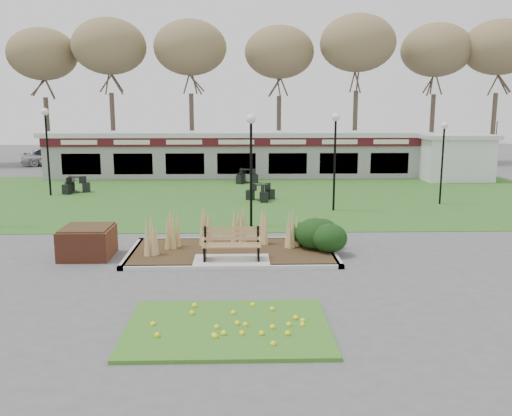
{
  "coord_description": "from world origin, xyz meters",
  "views": [
    {
      "loc": [
        0.29,
        -15.12,
        4.55
      ],
      "look_at": [
        0.76,
        2.0,
        1.31
      ],
      "focal_mm": 38.0,
      "sensor_mm": 36.0,
      "label": 1
    }
  ],
  "objects_px": {
    "park_bench": "(232,243)",
    "lamp_post_mid_right": "(335,140)",
    "lamp_post_far_left": "(46,132)",
    "bistro_set_b": "(245,178)",
    "lamp_post_near_right": "(251,146)",
    "brick_planter": "(87,242)",
    "patio_umbrella": "(495,154)",
    "bistro_set_a": "(74,187)",
    "lamp_post_far_right": "(443,145)",
    "car_black": "(61,156)",
    "service_hut": "(455,157)",
    "car_silver": "(51,156)",
    "bistro_set_d": "(261,195)",
    "food_pavilion": "(237,154)"
  },
  "relations": [
    {
      "from": "lamp_post_far_right",
      "to": "bistro_set_a",
      "type": "bearing_deg",
      "value": 167.83
    },
    {
      "from": "lamp_post_near_right",
      "to": "car_black",
      "type": "height_order",
      "value": "lamp_post_near_right"
    },
    {
      "from": "park_bench",
      "to": "car_silver",
      "type": "distance_m",
      "value": 30.36
    },
    {
      "from": "brick_planter",
      "to": "bistro_set_a",
      "type": "height_order",
      "value": "brick_planter"
    },
    {
      "from": "car_black",
      "to": "park_bench",
      "type": "bearing_deg",
      "value": -158.03
    },
    {
      "from": "park_bench",
      "to": "lamp_post_near_right",
      "type": "bearing_deg",
      "value": 82.11
    },
    {
      "from": "brick_planter",
      "to": "bistro_set_d",
      "type": "relative_size",
      "value": 1.03
    },
    {
      "from": "bistro_set_b",
      "to": "patio_umbrella",
      "type": "relative_size",
      "value": 0.61
    },
    {
      "from": "brick_planter",
      "to": "car_silver",
      "type": "distance_m",
      "value": 27.84
    },
    {
      "from": "lamp_post_far_right",
      "to": "car_black",
      "type": "distance_m",
      "value": 29.09
    },
    {
      "from": "lamp_post_mid_right",
      "to": "patio_umbrella",
      "type": "bearing_deg",
      "value": 40.18
    },
    {
      "from": "lamp_post_far_right",
      "to": "car_black",
      "type": "relative_size",
      "value": 0.87
    },
    {
      "from": "park_bench",
      "to": "lamp_post_far_right",
      "type": "relative_size",
      "value": 0.45
    },
    {
      "from": "park_bench",
      "to": "lamp_post_mid_right",
      "type": "distance_m",
      "value": 9.36
    },
    {
      "from": "lamp_post_far_left",
      "to": "bistro_set_a",
      "type": "relative_size",
      "value": 2.88
    },
    {
      "from": "park_bench",
      "to": "bistro_set_a",
      "type": "relative_size",
      "value": 1.1
    },
    {
      "from": "lamp_post_far_left",
      "to": "car_silver",
      "type": "height_order",
      "value": "lamp_post_far_left"
    },
    {
      "from": "service_hut",
      "to": "lamp_post_far_left",
      "type": "height_order",
      "value": "lamp_post_far_left"
    },
    {
      "from": "service_hut",
      "to": "patio_umbrella",
      "type": "height_order",
      "value": "service_hut"
    },
    {
      "from": "lamp_post_far_right",
      "to": "bistro_set_d",
      "type": "height_order",
      "value": "lamp_post_far_right"
    },
    {
      "from": "park_bench",
      "to": "bistro_set_b",
      "type": "xyz_separation_m",
      "value": [
        0.53,
        16.75,
        -0.3
      ]
    },
    {
      "from": "park_bench",
      "to": "lamp_post_far_left",
      "type": "height_order",
      "value": "lamp_post_far_left"
    },
    {
      "from": "lamp_post_mid_right",
      "to": "bistro_set_a",
      "type": "distance_m",
      "value": 14.25
    },
    {
      "from": "lamp_post_mid_right",
      "to": "bistro_set_d",
      "type": "distance_m",
      "value": 4.95
    },
    {
      "from": "bistro_set_d",
      "to": "car_black",
      "type": "relative_size",
      "value": 0.33
    },
    {
      "from": "service_hut",
      "to": "bistro_set_a",
      "type": "xyz_separation_m",
      "value": [
        -22.06,
        -4.47,
        -1.15
      ]
    },
    {
      "from": "lamp_post_near_right",
      "to": "lamp_post_far_right",
      "type": "distance_m",
      "value": 10.04
    },
    {
      "from": "lamp_post_far_right",
      "to": "bistro_set_b",
      "type": "xyz_separation_m",
      "value": [
        -9.06,
        7.39,
        -2.49
      ]
    },
    {
      "from": "lamp_post_mid_right",
      "to": "lamp_post_far_left",
      "type": "distance_m",
      "value": 14.54
    },
    {
      "from": "park_bench",
      "to": "lamp_post_mid_right",
      "type": "xyz_separation_m",
      "value": [
        4.34,
        7.91,
        2.5
      ]
    },
    {
      "from": "bistro_set_d",
      "to": "car_black",
      "type": "height_order",
      "value": "car_black"
    },
    {
      "from": "bistro_set_b",
      "to": "brick_planter",
      "type": "bearing_deg",
      "value": -107.13
    },
    {
      "from": "food_pavilion",
      "to": "lamp_post_mid_right",
      "type": "bearing_deg",
      "value": -69.81
    },
    {
      "from": "lamp_post_mid_right",
      "to": "bistro_set_a",
      "type": "bearing_deg",
      "value": 157.4
    },
    {
      "from": "lamp_post_mid_right",
      "to": "car_silver",
      "type": "relative_size",
      "value": 0.99
    },
    {
      "from": "service_hut",
      "to": "bistro_set_a",
      "type": "relative_size",
      "value": 2.86
    },
    {
      "from": "service_hut",
      "to": "lamp_post_mid_right",
      "type": "height_order",
      "value": "lamp_post_mid_right"
    },
    {
      "from": "service_hut",
      "to": "lamp_post_near_right",
      "type": "distance_m",
      "value": 18.31
    },
    {
      "from": "lamp_post_near_right",
      "to": "brick_planter",
      "type": "bearing_deg",
      "value": -141.4
    },
    {
      "from": "bistro_set_d",
      "to": "car_black",
      "type": "bearing_deg",
      "value": 132.66
    },
    {
      "from": "bistro_set_d",
      "to": "bistro_set_b",
      "type": "bearing_deg",
      "value": 96.8
    },
    {
      "from": "lamp_post_mid_right",
      "to": "car_black",
      "type": "bearing_deg",
      "value": 133.65
    },
    {
      "from": "food_pavilion",
      "to": "park_bench",
      "type": "bearing_deg",
      "value": -90.0
    },
    {
      "from": "food_pavilion",
      "to": "lamp_post_far_right",
      "type": "relative_size",
      "value": 6.44
    },
    {
      "from": "service_hut",
      "to": "lamp_post_mid_right",
      "type": "bearing_deg",
      "value": -132.93
    },
    {
      "from": "food_pavilion",
      "to": "lamp_post_near_right",
      "type": "distance_m",
      "value": 15.02
    },
    {
      "from": "food_pavilion",
      "to": "bistro_set_d",
      "type": "distance_m",
      "value": 9.3
    },
    {
      "from": "service_hut",
      "to": "bistro_set_a",
      "type": "distance_m",
      "value": 22.54
    },
    {
      "from": "brick_planter",
      "to": "car_silver",
      "type": "height_order",
      "value": "car_silver"
    },
    {
      "from": "bistro_set_a",
      "to": "car_black",
      "type": "distance_m",
      "value": 14.4
    }
  ]
}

